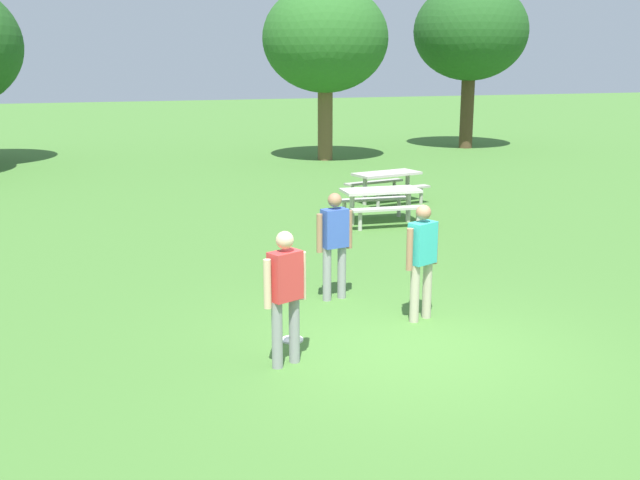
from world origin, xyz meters
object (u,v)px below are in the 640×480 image
at_px(person_thrower, 422,255).
at_px(person_catcher, 285,289).
at_px(frisbee, 292,340).
at_px(tree_slender_mid, 471,32).
at_px(picnic_table_near, 381,198).
at_px(picnic_table_far, 387,181).
at_px(tree_far_right, 325,39).
at_px(person_bystander, 335,239).

bearing_deg(person_thrower, person_catcher, -158.20).
relative_size(frisbee, tree_slender_mid, 0.04).
relative_size(frisbee, picnic_table_near, 0.16).
bearing_deg(picnic_table_far, person_thrower, -111.39).
bearing_deg(picnic_table_far, person_catcher, -120.89).
height_order(frisbee, tree_far_right, tree_far_right).
relative_size(person_thrower, picnic_table_near, 0.91).
xyz_separation_m(person_bystander, picnic_table_near, (2.87, 4.73, -0.38)).
height_order(person_catcher, tree_far_right, tree_far_right).
distance_m(person_catcher, picnic_table_near, 8.13).
xyz_separation_m(person_catcher, tree_slender_mid, (13.61, 19.14, 3.68)).
xyz_separation_m(person_thrower, picnic_table_far, (3.23, 8.25, -0.38)).
bearing_deg(person_thrower, tree_slender_mid, 58.08).
relative_size(frisbee, tree_far_right, 0.05).
distance_m(person_thrower, picnic_table_near, 6.35).
xyz_separation_m(person_catcher, picnic_table_far, (5.47, 9.14, -0.38)).
bearing_deg(frisbee, person_catcher, -112.85).
relative_size(picnic_table_near, tree_far_right, 0.29).
relative_size(person_thrower, frisbee, 5.70).
distance_m(person_thrower, person_catcher, 2.41).
relative_size(frisbee, picnic_table_far, 0.15).
bearing_deg(person_bystander, picnic_table_near, 58.75).
relative_size(picnic_table_far, tree_slender_mid, 0.29).
relative_size(person_thrower, person_bystander, 1.00).
relative_size(picnic_table_near, tree_slender_mid, 0.27).
distance_m(picnic_table_near, tree_far_right, 11.52).
bearing_deg(picnic_table_near, tree_slender_mid, 52.76).
distance_m(person_bystander, picnic_table_far, 8.08).
xyz_separation_m(person_thrower, person_bystander, (-0.81, 1.27, 0.00)).
xyz_separation_m(person_catcher, person_bystander, (1.43, 2.16, 0.00)).
distance_m(tree_far_right, tree_slender_mid, 6.98).
distance_m(frisbee, tree_far_right, 18.50).
relative_size(person_catcher, picnic_table_near, 0.91).
distance_m(frisbee, picnic_table_far, 9.90).
height_order(person_catcher, picnic_table_near, person_catcher).
distance_m(person_thrower, tree_slender_mid, 21.81).
height_order(picnic_table_far, tree_slender_mid, tree_slender_mid).
distance_m(picnic_table_far, tree_slender_mid, 13.51).
bearing_deg(picnic_table_far, person_bystander, -120.08).
xyz_separation_m(person_thrower, picnic_table_near, (2.06, 6.00, -0.38)).
relative_size(person_bystander, tree_far_right, 0.27).
height_order(picnic_table_near, picnic_table_far, same).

